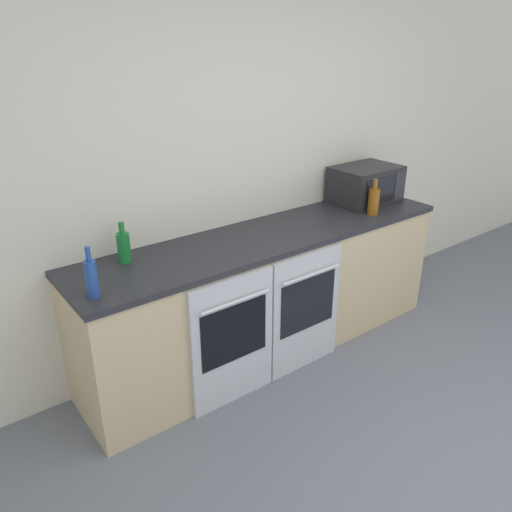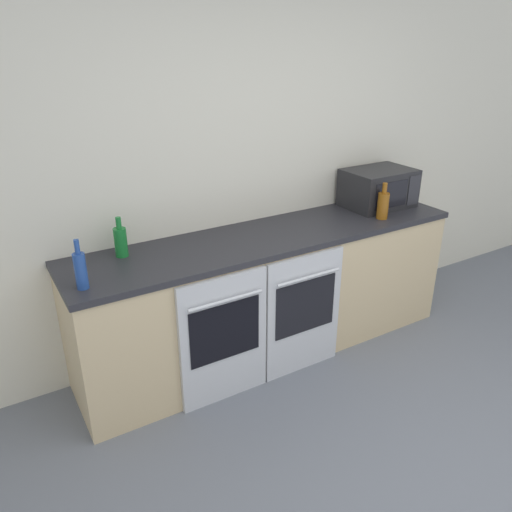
{
  "view_description": "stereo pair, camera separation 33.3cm",
  "coord_description": "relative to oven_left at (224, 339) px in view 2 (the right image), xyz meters",
  "views": [
    {
      "loc": [
        -1.97,
        -0.52,
        2.1
      ],
      "look_at": [
        -0.12,
        1.9,
        0.77
      ],
      "focal_mm": 35.0,
      "sensor_mm": 36.0,
      "label": 1
    },
    {
      "loc": [
        -1.7,
        -0.71,
        2.1
      ],
      "look_at": [
        -0.12,
        1.9,
        0.77
      ],
      "focal_mm": 35.0,
      "sensor_mm": 36.0,
      "label": 2
    }
  ],
  "objects": [
    {
      "name": "wall_back",
      "position": [
        0.54,
        0.65,
        0.87
      ],
      "size": [
        10.0,
        0.06,
        2.6
      ],
      "color": "silver",
      "rests_on": "ground_plane"
    },
    {
      "name": "microwave",
      "position": [
        1.57,
        0.41,
        0.61
      ],
      "size": [
        0.52,
        0.37,
        0.29
      ],
      "color": "#232326",
      "rests_on": "counter_back"
    },
    {
      "name": "bottle_blue",
      "position": [
        -0.73,
        0.16,
        0.58
      ],
      "size": [
        0.06,
        0.06,
        0.27
      ],
      "color": "#234793",
      "rests_on": "counter_back"
    },
    {
      "name": "bottle_amber",
      "position": [
        1.39,
        0.17,
        0.57
      ],
      "size": [
        0.08,
        0.08,
        0.26
      ],
      "color": "#8C5114",
      "rests_on": "counter_back"
    },
    {
      "name": "counter_back",
      "position": [
        0.54,
        0.32,
        0.02
      ],
      "size": [
        2.76,
        0.63,
        0.91
      ],
      "color": "#D1B789",
      "rests_on": "ground_plane"
    },
    {
      "name": "oven_left",
      "position": [
        0.0,
        0.0,
        0.0
      ],
      "size": [
        0.58,
        0.06,
        0.85
      ],
      "color": "silver",
      "rests_on": "ground_plane"
    },
    {
      "name": "bottle_green",
      "position": [
        -0.43,
        0.47,
        0.57
      ],
      "size": [
        0.08,
        0.08,
        0.24
      ],
      "color": "#19722D",
      "rests_on": "counter_back"
    },
    {
      "name": "oven_right",
      "position": [
        0.59,
        0.0,
        0.0
      ],
      "size": [
        0.58,
        0.06,
        0.85
      ],
      "color": "silver",
      "rests_on": "ground_plane"
    }
  ]
}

